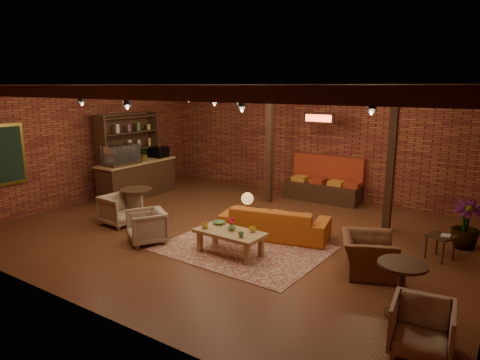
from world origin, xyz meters
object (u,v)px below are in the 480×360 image
Objects in this scene: armchair_a at (120,208)px; plant_tall at (471,177)px; round_table_left at (136,199)px; armchair_far at (422,325)px; coffee_table at (230,233)px; side_table_book at (441,237)px; side_table_lamp at (247,202)px; armchair_right at (368,248)px; armchair_b at (147,225)px; round_table_right at (402,281)px; sofa at (275,222)px.

plant_tall is at bearing -64.65° from armchair_a.
armchair_far is at bearing -14.65° from round_table_left.
coffee_table is 2.42× the size of side_table_book.
armchair_a reaches higher than side_table_book.
side_table_lamp is 3.06m from armchair_right.
round_table_right is (5.09, -0.10, 0.16)m from armchair_b.
side_table_lamp is at bearing -160.63° from plant_tall.
armchair_right is 1.44m from round_table_right.
side_table_book is (6.49, 1.45, -0.09)m from round_table_left.
armchair_right is at bearing 1.54° from round_table_left.
side_table_lamp is 2.74m from round_table_left.
side_table_lamp is 3.95m from side_table_book.
armchair_far reaches higher than side_table_book.
armchair_far is (1.25, -1.93, -0.08)m from armchair_right.
sofa is at bearing 72.80° from armchair_b.
round_table_left is (-3.32, -0.84, 0.20)m from sofa.
sofa reaches higher than side_table_book.
round_table_right is (6.37, -1.03, -0.00)m from round_table_left.
sofa is 2.65× the size of side_table_lamp.
side_table_lamp is 1.16× the size of armchair_b.
round_table_right reaches higher than round_table_left.
armchair_right is at bearing 116.69° from armchair_far.
armchair_right reaches higher than side_table_book.
side_table_lamp is at bearing 109.18° from coffee_table.
round_table_right is 0.88m from armchair_far.
armchair_a is at bearing 162.54° from armchair_far.
side_table_lamp is at bearing 153.13° from round_table_right.
side_table_book is (6.58, 1.88, 0.05)m from armchair_a.
round_table_left is at bearing 175.89° from armchair_b.
armchair_a is 5.67m from armchair_right.
sofa is at bearing 148.59° from round_table_right.
armchair_b is 1.03× the size of armchair_far.
round_table_right is at bearing -9.18° from round_table_left.
armchair_a is at bearing 8.16° from sofa.
armchair_far is 4.29m from plant_tall.
side_table_lamp is 1.10× the size of round_table_left.
side_table_lamp is 4.99m from armchair_far.
armchair_b reaches higher than side_table_book.
round_table_right reaches higher than sofa.
side_table_lamp reaches higher than armchair_far.
side_table_book is 0.19× the size of plant_tall.
round_table_left is at bearing -160.80° from plant_tall.
side_table_lamp reaches higher than sofa.
armchair_right reaches higher than coffee_table.
sofa is 4.35m from armchair_far.
armchair_a is (-3.16, 0.06, -0.02)m from coffee_table.
side_table_book is 3.24m from armchair_far.
side_table_lamp is 1.09× the size of round_table_right.
side_table_lamp reaches higher than round_table_right.
side_table_lamp is 4.53m from plant_tall.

